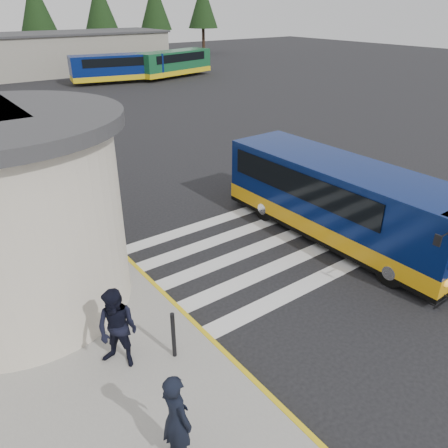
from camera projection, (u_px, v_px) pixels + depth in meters
ground at (249, 236)px, 14.80m from camera, size 140.00×140.00×0.00m
curb_strip at (89, 223)px, 15.49m from camera, size 0.12×34.00×0.16m
crosswalk at (253, 250)px, 13.96m from camera, size 8.00×5.35×0.01m
depot_building at (46, 54)px, 47.12m from camera, size 26.40×8.40×4.20m
tree_line at (20, 5)px, 50.89m from camera, size 58.40×4.40×10.00m
transit_bus at (340, 204)px, 14.19m from camera, size 3.31×9.13×2.56m
pedestrian_a at (176, 419)px, 7.05m from camera, size 0.51×0.71×1.82m
pedestrian_b at (118, 329)px, 8.96m from camera, size 1.11×1.15×1.86m
bollard at (173, 335)px, 9.33m from camera, size 0.09×0.09×1.15m
far_bus_a at (117, 67)px, 42.31m from camera, size 9.08×4.22×2.26m
far_bus_b at (174, 63)px, 45.43m from camera, size 9.10×4.41×2.26m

